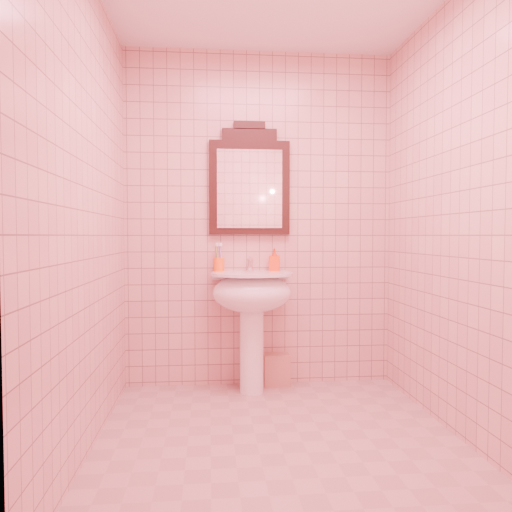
{
  "coord_description": "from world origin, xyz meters",
  "views": [
    {
      "loc": [
        -0.38,
        -2.64,
        1.13
      ],
      "look_at": [
        -0.08,
        0.55,
        1.0
      ],
      "focal_mm": 35.0,
      "sensor_mm": 36.0,
      "label": 1
    }
  ],
  "objects": [
    {
      "name": "back_wall",
      "position": [
        0.0,
        1.1,
        1.25
      ],
      "size": [
        2.0,
        0.02,
        2.5
      ],
      "primitive_type": "cube",
      "color": "#DEAC9B",
      "rests_on": "floor"
    },
    {
      "name": "soap_dispenser",
      "position": [
        0.11,
        1.04,
        0.95
      ],
      "size": [
        0.09,
        0.09,
        0.17
      ],
      "primitive_type": "imported",
      "rotation": [
        0.0,
        0.0,
        -0.22
      ],
      "color": "#EF4314",
      "rests_on": "pedestal_sink"
    },
    {
      "name": "mirror",
      "position": [
        -0.08,
        1.07,
        1.52
      ],
      "size": [
        0.6,
        0.06,
        0.84
      ],
      "color": "black",
      "rests_on": "back_wall"
    },
    {
      "name": "faucet",
      "position": [
        -0.08,
        1.01,
        0.92
      ],
      "size": [
        0.04,
        0.16,
        0.11
      ],
      "color": "white",
      "rests_on": "pedestal_sink"
    },
    {
      "name": "towel",
      "position": [
        0.12,
        1.03,
        0.12
      ],
      "size": [
        0.2,
        0.14,
        0.24
      ],
      "primitive_type": "cube",
      "rotation": [
        0.0,
        0.0,
        0.05
      ],
      "color": "tan",
      "rests_on": "floor"
    },
    {
      "name": "floor",
      "position": [
        0.0,
        0.0,
        0.0
      ],
      "size": [
        2.2,
        2.2,
        0.0
      ],
      "primitive_type": "plane",
      "color": "tan",
      "rests_on": "ground"
    },
    {
      "name": "pedestal_sink",
      "position": [
        -0.08,
        0.87,
        0.66
      ],
      "size": [
        0.58,
        0.58,
        0.86
      ],
      "color": "white",
      "rests_on": "floor"
    },
    {
      "name": "toothbrush_cup",
      "position": [
        -0.31,
        1.03,
        0.92
      ],
      "size": [
        0.08,
        0.08,
        0.19
      ],
      "rotation": [
        0.0,
        0.0,
        0.12
      ],
      "color": "orange",
      "rests_on": "pedestal_sink"
    }
  ]
}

